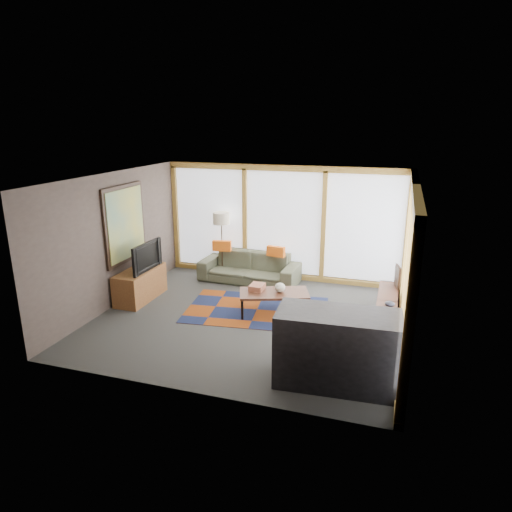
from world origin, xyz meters
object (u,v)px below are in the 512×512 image
(sofa, at_px, (249,268))
(bookshelf, at_px, (387,315))
(floor_lamp, at_px, (222,245))
(tv_console, at_px, (140,284))
(television, at_px, (143,256))
(coffee_table, at_px, (274,303))
(bar_counter, at_px, (337,349))

(sofa, height_order, bookshelf, sofa)
(floor_lamp, bearing_deg, tv_console, -120.94)
(television, bearing_deg, coffee_table, -86.71)
(coffee_table, bearing_deg, floor_lamp, 135.53)
(television, relative_size, bar_counter, 0.61)
(tv_console, xyz_separation_m, bar_counter, (4.26, -1.93, 0.21))
(sofa, xyz_separation_m, bookshelf, (3.08, -1.60, -0.07))
(tv_console, bearing_deg, floor_lamp, 59.06)
(floor_lamp, height_order, tv_console, floor_lamp)
(floor_lamp, distance_m, tv_console, 2.16)
(coffee_table, relative_size, bar_counter, 0.77)
(television, bearing_deg, floor_lamp, -27.79)
(sofa, height_order, floor_lamp, floor_lamp)
(sofa, xyz_separation_m, bar_counter, (2.47, -3.62, 0.20))
(coffee_table, xyz_separation_m, television, (-2.70, -0.10, 0.71))
(floor_lamp, bearing_deg, bar_counter, -49.60)
(tv_console, distance_m, bar_counter, 4.68)
(sofa, xyz_separation_m, coffee_table, (1.01, -1.57, -0.11))
(floor_lamp, relative_size, tv_console, 1.22)
(sofa, relative_size, tv_console, 1.78)
(coffee_table, relative_size, bookshelf, 0.61)
(floor_lamp, xyz_separation_m, bar_counter, (3.18, -3.74, -0.24))
(sofa, height_order, tv_console, sofa)
(tv_console, relative_size, bar_counter, 0.76)
(bookshelf, relative_size, bar_counter, 1.26)
(floor_lamp, relative_size, bar_counter, 0.92)
(bookshelf, height_order, television, television)
(coffee_table, xyz_separation_m, bar_counter, (1.46, -2.05, 0.31))
(sofa, distance_m, floor_lamp, 0.84)
(tv_console, bearing_deg, bookshelf, 1.04)
(coffee_table, bearing_deg, sofa, 122.77)
(sofa, bearing_deg, bar_counter, -52.88)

